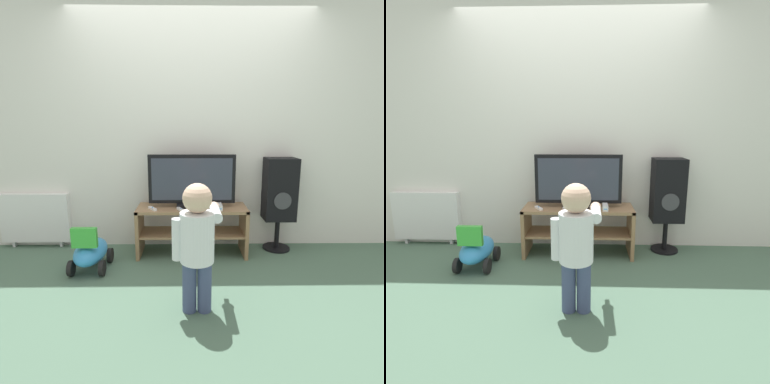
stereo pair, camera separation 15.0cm
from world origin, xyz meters
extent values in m
plane|color=#4C6B56|center=(0.00, 0.00, 0.00)|extent=(16.00, 16.00, 0.00)
cube|color=silver|center=(0.00, 0.49, 1.30)|extent=(10.00, 0.06, 2.60)
cube|color=#93704C|center=(0.00, 0.20, 0.50)|extent=(1.14, 0.41, 0.03)
cube|color=#93704C|center=(0.00, 0.20, 0.23)|extent=(1.10, 0.37, 0.02)
cube|color=#93704C|center=(-0.55, 0.20, 0.26)|extent=(0.04, 0.41, 0.51)
cube|color=#93704C|center=(0.55, 0.20, 0.26)|extent=(0.04, 0.41, 0.51)
cube|color=black|center=(0.00, 0.22, 0.53)|extent=(0.31, 0.20, 0.04)
cube|color=black|center=(0.00, 0.22, 0.80)|extent=(0.89, 0.05, 0.50)
cube|color=#333847|center=(0.00, 0.20, 0.80)|extent=(0.82, 0.01, 0.43)
cube|color=white|center=(0.27, 0.10, 0.54)|extent=(0.05, 0.15, 0.05)
cube|color=#3F8CE5|center=(0.27, 0.02, 0.54)|extent=(0.03, 0.00, 0.01)
cube|color=white|center=(-0.40, 0.10, 0.52)|extent=(0.10, 0.13, 0.02)
cylinder|color=#337FD8|center=(-0.40, 0.10, 0.54)|extent=(0.01, 0.01, 0.00)
cube|color=white|center=(-0.11, 0.06, 0.52)|extent=(0.09, 0.13, 0.02)
cylinder|color=#337FD8|center=(-0.11, 0.06, 0.54)|extent=(0.01, 0.01, 0.00)
cylinder|color=#3F4C72|center=(-0.03, -0.83, 0.20)|extent=(0.10, 0.10, 0.39)
cylinder|color=#3F4C72|center=(0.08, -0.83, 0.20)|extent=(0.10, 0.10, 0.39)
cylinder|color=white|center=(0.02, -0.83, 0.57)|extent=(0.24, 0.24, 0.36)
sphere|color=beige|center=(0.02, -0.83, 0.85)|extent=(0.21, 0.21, 0.21)
cylinder|color=white|center=(-0.12, -0.83, 0.56)|extent=(0.07, 0.07, 0.30)
cylinder|color=white|center=(0.16, -0.68, 0.71)|extent=(0.07, 0.30, 0.07)
sphere|color=beige|center=(0.16, -0.53, 0.71)|extent=(0.09, 0.09, 0.09)
cube|color=white|center=(0.16, -0.49, 0.71)|extent=(0.03, 0.13, 0.02)
cylinder|color=black|center=(0.94, 0.31, 0.01)|extent=(0.29, 0.29, 0.02)
cylinder|color=black|center=(0.94, 0.31, 0.17)|extent=(0.05, 0.05, 0.34)
cube|color=black|center=(0.94, 0.31, 0.68)|extent=(0.33, 0.25, 0.67)
cylinder|color=#38383D|center=(0.94, 0.18, 0.58)|extent=(0.18, 0.01, 0.18)
ellipsoid|color=#338CD1|center=(-0.96, -0.14, 0.17)|extent=(0.28, 0.53, 0.20)
cube|color=green|center=(-0.96, -0.29, 0.36)|extent=(0.22, 0.05, 0.18)
cylinder|color=black|center=(-1.10, 0.00, 0.07)|extent=(0.04, 0.14, 0.14)
cylinder|color=black|center=(-0.82, 0.00, 0.07)|extent=(0.04, 0.14, 0.14)
cylinder|color=black|center=(-1.10, -0.29, 0.07)|extent=(0.04, 0.14, 0.14)
cylinder|color=black|center=(-0.82, -0.29, 0.07)|extent=(0.04, 0.14, 0.14)
cube|color=white|center=(-1.74, 0.42, 0.33)|extent=(0.76, 0.08, 0.55)
cube|color=silver|center=(-2.01, 0.42, 0.03)|extent=(0.03, 0.05, 0.06)
cube|color=silver|center=(-1.48, 0.42, 0.03)|extent=(0.03, 0.05, 0.06)
camera|label=1|loc=(-0.04, -2.81, 1.32)|focal=28.00mm
camera|label=2|loc=(0.11, -2.80, 1.32)|focal=28.00mm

